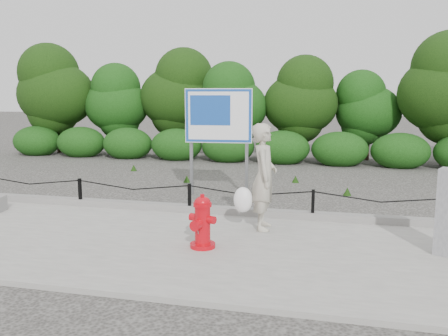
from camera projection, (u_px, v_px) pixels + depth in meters
The scene contains 8 objects.
ground at pixel (190, 216), 9.80m from camera, with size 90.00×90.00×0.00m, color #2D2B28.
sidewalk at pixel (153, 244), 7.87m from camera, with size 14.00×4.00×0.08m, color gray.
curb at pixel (190, 208), 9.82m from camera, with size 14.00×0.22×0.14m, color slate.
chain_barrier at pixel (190, 194), 9.72m from camera, with size 10.06×0.06×0.60m.
treeline at pixel (272, 94), 17.86m from camera, with size 20.54×3.57×4.47m.
fire_hydrant at pixel (202, 222), 7.50m from camera, with size 0.50×0.51×0.87m.
pedestrian at pixel (263, 178), 8.47m from camera, with size 0.78×0.74×1.91m.
advertising_sign at pixel (218, 121), 11.46m from camera, with size 1.64×0.26×2.62m.
Camera 1 is at (2.92, -9.08, 2.53)m, focal length 38.00 mm.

